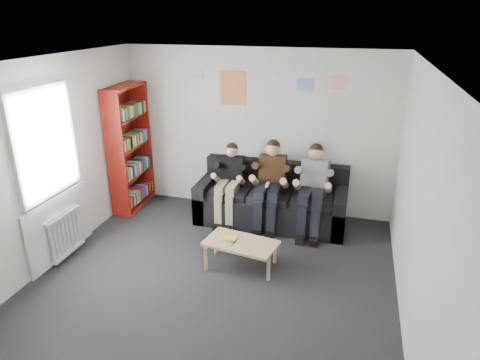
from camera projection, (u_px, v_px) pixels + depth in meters
The scene contains 14 objects.
room_shell at pixel (206, 188), 4.80m from camera, with size 5.00×5.00×5.00m.
sofa at pixel (272, 202), 6.93m from camera, with size 2.36×0.97×0.91m.
bookshelf at pixel (130, 148), 7.19m from camera, with size 0.32×0.95×2.11m.
coffee_table at pixel (241, 245), 5.65m from camera, with size 0.94×0.51×0.37m.
game_cases at pixel (228, 239), 5.65m from camera, with size 0.21×0.19×0.04m.
person_left at pixel (229, 184), 6.79m from camera, with size 0.36×0.77×1.28m.
person_middle at pixel (270, 186), 6.61m from camera, with size 0.41×0.88×1.38m.
person_right at pixel (313, 190), 6.45m from camera, with size 0.41×0.87×1.37m.
radiator at pixel (65, 234), 5.88m from camera, with size 0.10×0.64×0.60m.
window at pixel (53, 188), 5.65m from camera, with size 0.05×1.30×2.36m.
poster_large at pixel (233, 88), 6.88m from camera, with size 0.42×0.01×0.55m, color gold.
poster_blue at pixel (305, 85), 6.55m from camera, with size 0.25×0.01×0.20m, color #3B7AC9.
poster_pink at pixel (338, 83), 6.41m from camera, with size 0.22×0.01×0.18m, color #DC4498.
poster_sign at pixel (197, 74), 6.95m from camera, with size 0.20×0.01×0.14m, color silver.
Camera 1 is at (1.55, -4.17, 3.21)m, focal length 32.00 mm.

